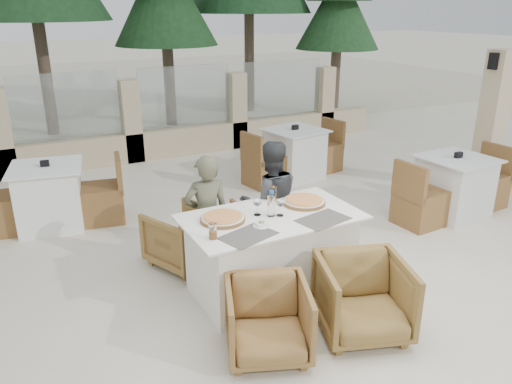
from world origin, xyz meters
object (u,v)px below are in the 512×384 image
water_bottle (271,203)px  wine_glass_near (280,206)px  beer_glass_left (213,231)px  beer_glass_right (273,194)px  armchair_near_left (268,320)px  bg_table_b (294,154)px  wine_glass_centre (257,206)px  diner_left (207,217)px  pizza_right (304,201)px  bg_table_c (454,187)px  olive_dish (261,224)px  diner_right (270,203)px  armchair_far_right (267,227)px  pizza_left (223,218)px  dining_table (271,254)px  armchair_near_right (363,298)px  armchair_far_left (184,237)px  bg_table_a (50,197)px

water_bottle → wine_glass_near: bearing=-24.5°
beer_glass_left → beer_glass_right: 0.99m
armchair_near_left → bg_table_b: bg_table_b is taller
wine_glass_centre → diner_left: bearing=120.4°
pizza_right → armchair_near_left: pizza_right is taller
armchair_near_left → bg_table_c: bg_table_c is taller
wine_glass_centre → water_bottle: bearing=-37.0°
olive_dish → diner_left: (-0.21, 0.73, -0.17)m
armchair_near_left → bg_table_b: 4.29m
diner_left → bg_table_c: size_ratio=0.76×
wine_glass_centre → diner_right: (0.39, 0.46, -0.21)m
beer_glass_right → armchair_far_right: 0.69m
pizza_left → water_bottle: bearing=-13.6°
dining_table → wine_glass_centre: wine_glass_centre is taller
dining_table → armchair_near_right: (0.34, -0.91, -0.06)m
bg_table_b → pizza_right: bearing=-129.8°
wine_glass_centre → diner_left: diner_left is taller
wine_glass_centre → armchair_near_right: 1.21m
beer_glass_right → water_bottle: bearing=-122.0°
dining_table → bg_table_b: (1.97, 2.75, 0.00)m
bg_table_c → water_bottle: bearing=-173.3°
pizza_left → diner_left: bearing=85.4°
diner_right → bg_table_c: size_ratio=0.80×
water_bottle → bg_table_b: 3.42m
wine_glass_centre → armchair_far_left: bearing=118.0°
olive_dish → diner_right: (0.48, 0.69, -0.14)m
olive_dish → diner_left: size_ratio=0.09×
pizza_right → armchair_near_left: (-0.89, -0.90, -0.50)m
olive_dish → water_bottle: bearing=40.7°
diner_left → wine_glass_centre: bearing=126.5°
wine_glass_near → armchair_far_right: (0.29, 0.75, -0.57)m
olive_dish → armchair_far_left: bearing=108.5°
beer_glass_left → armchair_far_right: size_ratio=0.20×
dining_table → bg_table_b: bearing=54.4°
beer_glass_right → bg_table_c: 2.82m
armchair_near_right → water_bottle: bearing=130.4°
wine_glass_near → pizza_right: bearing=22.5°
water_bottle → wine_glass_centre: (-0.10, 0.08, -0.03)m
pizza_left → armchair_near_left: 1.02m
beer_glass_left → diner_left: diner_left is taller
dining_table → diner_right: bearing=61.6°
bg_table_c → beer_glass_right: bearing=-179.1°
pizza_left → bg_table_a: (-1.21, 2.44, -0.41)m
beer_glass_left → olive_dish: size_ratio=1.20×
wine_glass_centre → bg_table_a: (-1.54, 2.46, -0.48)m
pizza_left → bg_table_c: 3.45m
beer_glass_left → bg_table_b: (2.62, 2.93, -0.45)m
diner_right → bg_table_a: bearing=-32.3°
armchair_near_left → bg_table_a: bg_table_a is taller
water_bottle → armchair_far_left: (-0.53, 0.89, -0.59)m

